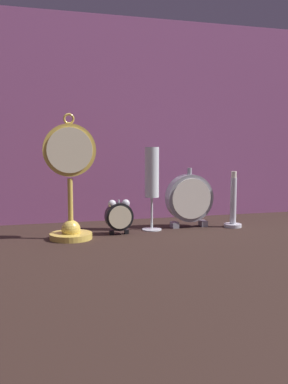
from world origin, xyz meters
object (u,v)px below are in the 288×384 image
at_px(mantel_clock_silver, 189,199).
at_px(brass_candlestick, 233,208).
at_px(pocket_watch_on_stand, 70,189).
at_px(champagne_flute, 152,178).
at_px(alarm_clock_twin_bell, 119,215).

xyz_separation_m(mantel_clock_silver, brass_candlestick, (0.13, -0.04, -0.03)).
xyz_separation_m(pocket_watch_on_stand, brass_candlestick, (0.51, 0.03, -0.08)).
height_order(pocket_watch_on_stand, champagne_flute, pocket_watch_on_stand).
xyz_separation_m(alarm_clock_twin_bell, brass_candlestick, (0.37, 0.01, 0.01)).
bearing_deg(champagne_flute, mantel_clock_silver, 5.43).
height_order(alarm_clock_twin_bell, mantel_clock_silver, mantel_clock_silver).
relative_size(mantel_clock_silver, brass_candlestick, 1.06).
bearing_deg(champagne_flute, brass_candlestick, -5.43).
relative_size(pocket_watch_on_stand, mantel_clock_silver, 1.83).
xyz_separation_m(pocket_watch_on_stand, champagne_flute, (0.25, 0.06, 0.02)).
bearing_deg(champagne_flute, pocket_watch_on_stand, -166.65).
bearing_deg(brass_candlestick, pocket_watch_on_stand, -176.10).
relative_size(mantel_clock_silver, champagne_flute, 0.74).
xyz_separation_m(alarm_clock_twin_bell, champagne_flute, (0.11, 0.04, 0.10)).
height_order(pocket_watch_on_stand, mantel_clock_silver, pocket_watch_on_stand).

